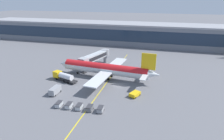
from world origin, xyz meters
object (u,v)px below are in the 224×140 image
Objects in this scene: pushback_tug at (135,94)px; baggage_cart_3 at (90,108)px; baggage_cart_4 at (100,109)px; crew_van at (55,90)px; baggage_cart_0 at (59,104)px; baggage_cart_2 at (79,107)px; baggage_cart_1 at (69,105)px; main_airliner at (106,69)px; fuel_tanker at (63,76)px.

baggage_cart_3 is at bearing -132.14° from pushback_tug.
baggage_cart_3 is 1.00× the size of baggage_cart_4.
crew_van reaches higher than baggage_cart_0.
pushback_tug is 1.61× the size of baggage_cart_3.
baggage_cart_0 is 1.00× the size of baggage_cart_2.
baggage_cart_2 is (3.20, 0.17, 0.00)m from baggage_cart_1.
baggage_cart_1 is 1.00× the size of baggage_cart_4.
main_airliner is 15.66× the size of baggage_cart_3.
baggage_cart_0 is 3.20m from baggage_cart_1.
baggage_cart_3 is (-11.05, -12.21, -0.07)m from pushback_tug.
baggage_cart_1 is 3.20m from baggage_cart_2.
fuel_tanker reaches higher than baggage_cart_0.
baggage_cart_1 and baggage_cart_3 have the same top height.
baggage_cart_2 is 1.00× the size of baggage_cart_4.
baggage_cart_2 is (6.39, 0.34, 0.00)m from baggage_cart_0.
main_airliner reaches higher than baggage_cart_3.
baggage_cart_3 is at bearing -44.31° from fuel_tanker.
baggage_cart_1 is (8.70, -7.09, -0.53)m from crew_van.
crew_van reaches higher than baggage_cart_1.
crew_van is (-12.23, -17.64, -2.66)m from main_airliner.
baggage_cart_4 is at bearing -123.12° from pushback_tug.
main_airliner is at bearing 138.82° from pushback_tug.
baggage_cart_1 and baggage_cart_4 have the same top height.
main_airliner reaches higher than baggage_cart_1.
baggage_cart_0 is 1.00× the size of baggage_cart_1.
fuel_tanker is at bearing 135.69° from baggage_cart_3.
crew_van is at bearing 160.23° from baggage_cart_4.
baggage_cart_1 and baggage_cart_2 have the same top height.
fuel_tanker is 27.31m from baggage_cart_4.
baggage_cart_1 is 1.00× the size of baggage_cart_2.
main_airliner is at bearing 81.89° from baggage_cart_1.
main_airliner is at bearing 24.67° from fuel_tanker.
baggage_cart_0 and baggage_cart_4 have the same top height.
main_airliner is 15.66× the size of baggage_cart_2.
main_airliner is at bearing 55.27° from crew_van.
baggage_cart_1 is at bearing -39.16° from crew_van.
baggage_cart_3 is (3.20, 0.17, 0.00)m from baggage_cart_2.
baggage_cart_1 reaches higher than pushback_tug.
crew_van is (2.81, -10.73, -0.43)m from fuel_tanker.
fuel_tanker is 2.21× the size of crew_van.
baggage_cart_1 is (11.51, -17.82, -0.96)m from fuel_tanker.
crew_van reaches higher than baggage_cart_2.
baggage_cart_3 is at bearing -83.29° from main_airliner.
pushback_tug is at bearing -10.32° from fuel_tanker.
baggage_cart_3 is at bearing 3.07° from baggage_cart_1.
crew_van is at bearing 127.19° from baggage_cart_0.
main_airliner reaches higher than baggage_cart_2.
main_airliner reaches higher than baggage_cart_0.
pushback_tug is 21.49m from baggage_cart_1.
pushback_tug is at bearing 31.66° from baggage_cart_0.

